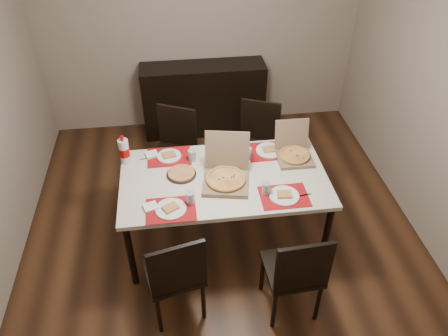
{
  "coord_description": "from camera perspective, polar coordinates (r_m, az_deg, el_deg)",
  "views": [
    {
      "loc": [
        -0.37,
        -3.02,
        3.19
      ],
      "look_at": [
        0.01,
        -0.12,
        0.85
      ],
      "focal_mm": 35.0,
      "sensor_mm": 36.0,
      "label": 1
    }
  ],
  "objects": [
    {
      "name": "soda_bottle",
      "position": [
        4.0,
        -12.89,
        2.16
      ],
      "size": [
        0.1,
        0.1,
        0.29
      ],
      "color": "silver",
      "rests_on": "dining_table"
    },
    {
      "name": "setting_far_right",
      "position": [
        4.08,
        5.18,
        2.2
      ],
      "size": [
        0.49,
        0.3,
        0.11
      ],
      "color": "#AA0B11",
      "rests_on": "dining_table"
    },
    {
      "name": "chair_near_left",
      "position": [
        3.4,
        -6.39,
        -13.53
      ],
      "size": [
        0.5,
        0.5,
        0.93
      ],
      "color": "black",
      "rests_on": "ground"
    },
    {
      "name": "room_walls",
      "position": [
        3.76,
        -1.26,
        15.93
      ],
      "size": [
        3.84,
        4.02,
        2.62
      ],
      "color": "gray",
      "rests_on": "ground"
    },
    {
      "name": "dip_bowl",
      "position": [
        3.91,
        1.49,
        0.36
      ],
      "size": [
        0.15,
        0.15,
        0.03
      ],
      "primitive_type": "imported",
      "rotation": [
        0.0,
        0.0,
        -0.34
      ],
      "color": "white",
      "rests_on": "dining_table"
    },
    {
      "name": "pizza_box_center",
      "position": [
        3.73,
        0.27,
        -1.0
      ],
      "size": [
        0.45,
        0.49,
        0.38
      ],
      "color": "brown",
      "rests_on": "dining_table"
    },
    {
      "name": "setting_far_left",
      "position": [
        4.04,
        -6.66,
        1.6
      ],
      "size": [
        0.51,
        0.3,
        0.11
      ],
      "color": "#AA0B11",
      "rests_on": "dining_table"
    },
    {
      "name": "sideboard",
      "position": [
        5.54,
        -2.65,
        9.0
      ],
      "size": [
        1.5,
        0.4,
        0.9
      ],
      "primitive_type": "cube",
      "color": "black",
      "rests_on": "ground"
    },
    {
      "name": "chair_near_right",
      "position": [
        3.44,
        9.36,
        -13.19
      ],
      "size": [
        0.44,
        0.44,
        0.93
      ],
      "color": "black",
      "rests_on": "ground"
    },
    {
      "name": "faina_plate",
      "position": [
        3.84,
        -5.59,
        -0.74
      ],
      "size": [
        0.26,
        0.26,
        0.03
      ],
      "color": "black",
      "rests_on": "dining_table"
    },
    {
      "name": "chair_far_right",
      "position": [
        4.66,
        4.33,
        3.52
      ],
      "size": [
        0.55,
        0.55,
        0.93
      ],
      "color": "black",
      "rests_on": "ground"
    },
    {
      "name": "ground",
      "position": [
        4.41,
        -0.32,
        -7.77
      ],
      "size": [
        3.8,
        4.0,
        0.02
      ],
      "primitive_type": "cube",
      "color": "#462815",
      "rests_on": "ground"
    },
    {
      "name": "chair_far_left",
      "position": [
        4.59,
        -6.51,
        2.71
      ],
      "size": [
        0.56,
        0.56,
        0.93
      ],
      "color": "black",
      "rests_on": "ground"
    },
    {
      "name": "napkin_loose",
      "position": [
        3.77,
        1.33,
        -1.44
      ],
      "size": [
        0.16,
        0.16,
        0.02
      ],
      "primitive_type": "cube",
      "rotation": [
        0.0,
        0.0,
        0.87
      ],
      "color": "white",
      "rests_on": "dining_table"
    },
    {
      "name": "setting_near_right",
      "position": [
        3.64,
        7.24,
        -3.35
      ],
      "size": [
        0.43,
        0.3,
        0.11
      ],
      "color": "#AA0B11",
      "rests_on": "dining_table"
    },
    {
      "name": "dining_table",
      "position": [
        3.85,
        0.0,
        -1.94
      ],
      "size": [
        1.8,
        1.0,
        0.75
      ],
      "color": "beige",
      "rests_on": "ground"
    },
    {
      "name": "pizza_box_right",
      "position": [
        4.05,
        9.09,
        2.03
      ],
      "size": [
        0.32,
        0.35,
        0.32
      ],
      "color": "brown",
      "rests_on": "dining_table"
    },
    {
      "name": "setting_near_left",
      "position": [
        3.53,
        -6.61,
        -4.95
      ],
      "size": [
        0.43,
        0.3,
        0.11
      ],
      "color": "#AA0B11",
      "rests_on": "dining_table"
    }
  ]
}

